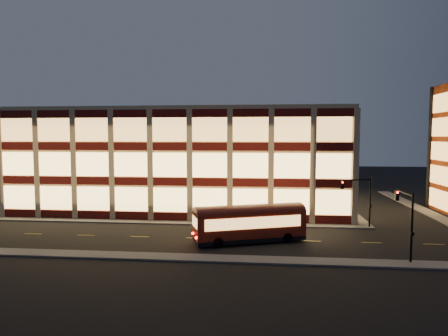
# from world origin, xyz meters

# --- Properties ---
(ground) EXTENTS (200.00, 200.00, 0.00)m
(ground) POSITION_xyz_m (0.00, 0.00, 0.00)
(ground) COLOR black
(ground) RESTS_ON ground
(sidewalk_office_south) EXTENTS (54.00, 2.00, 0.15)m
(sidewalk_office_south) POSITION_xyz_m (-3.00, 1.00, 0.07)
(sidewalk_office_south) COLOR #514F4C
(sidewalk_office_south) RESTS_ON ground
(sidewalk_office_east) EXTENTS (2.00, 30.00, 0.15)m
(sidewalk_office_east) POSITION_xyz_m (23.00, 17.00, 0.07)
(sidewalk_office_east) COLOR #514F4C
(sidewalk_office_east) RESTS_ON ground
(sidewalk_tower_west) EXTENTS (2.00, 30.00, 0.15)m
(sidewalk_tower_west) POSITION_xyz_m (34.00, 17.00, 0.07)
(sidewalk_tower_west) COLOR #514F4C
(sidewalk_tower_west) RESTS_ON ground
(sidewalk_near) EXTENTS (100.00, 2.00, 0.15)m
(sidewalk_near) POSITION_xyz_m (0.00, -13.00, 0.07)
(sidewalk_near) COLOR #514F4C
(sidewalk_near) RESTS_ON ground
(office_building) EXTENTS (50.45, 30.45, 14.50)m
(office_building) POSITION_xyz_m (-2.91, 16.91, 7.25)
(office_building) COLOR tan
(office_building) RESTS_ON ground
(traffic_signal_far) EXTENTS (3.79, 1.87, 6.00)m
(traffic_signal_far) POSITION_xyz_m (22.21, 0.24, 4.11)
(traffic_signal_far) COLOR black
(traffic_signal_far) RESTS_ON ground
(traffic_signal_near) EXTENTS (0.32, 4.45, 6.00)m
(traffic_signal_near) POSITION_xyz_m (23.50, -11.03, 4.13)
(traffic_signal_near) COLOR black
(traffic_signal_near) RESTS_ON ground
(trolley_bus) EXTENTS (11.48, 6.56, 3.80)m
(trolley_bus) POSITION_xyz_m (9.75, -6.88, 2.10)
(trolley_bus) COLOR maroon
(trolley_bus) RESTS_ON ground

